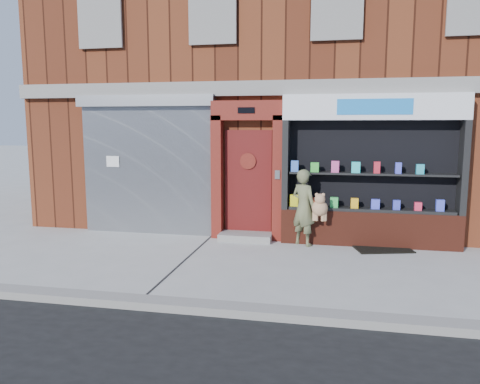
# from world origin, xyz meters

# --- Properties ---
(ground) EXTENTS (80.00, 80.00, 0.00)m
(ground) POSITION_xyz_m (0.00, 0.00, 0.00)
(ground) COLOR #9E9E99
(ground) RESTS_ON ground
(curb) EXTENTS (60.00, 0.30, 0.12)m
(curb) POSITION_xyz_m (0.00, -2.15, 0.06)
(curb) COLOR gray
(curb) RESTS_ON ground
(building) EXTENTS (12.00, 8.16, 8.00)m
(building) POSITION_xyz_m (-0.00, 5.99, 4.00)
(building) COLOR #512212
(building) RESTS_ON ground
(shutter_bay) EXTENTS (3.10, 0.30, 3.04)m
(shutter_bay) POSITION_xyz_m (-3.00, 1.93, 1.72)
(shutter_bay) COLOR gray
(shutter_bay) RESTS_ON ground
(red_door_bay) EXTENTS (1.52, 0.58, 2.90)m
(red_door_bay) POSITION_xyz_m (-0.75, 1.86, 1.46)
(red_door_bay) COLOR #5E1610
(red_door_bay) RESTS_ON ground
(pharmacy_bay) EXTENTS (3.50, 0.41, 3.00)m
(pharmacy_bay) POSITION_xyz_m (1.75, 1.81, 1.37)
(pharmacy_bay) COLOR maroon
(pharmacy_bay) RESTS_ON ground
(woman) EXTENTS (0.82, 0.64, 1.54)m
(woman) POSITION_xyz_m (0.49, 1.53, 0.78)
(woman) COLOR #636743
(woman) RESTS_ON ground
(doormat) EXTENTS (1.22, 1.00, 0.03)m
(doormat) POSITION_xyz_m (1.99, 1.55, 0.01)
(doormat) COLOR black
(doormat) RESTS_ON ground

